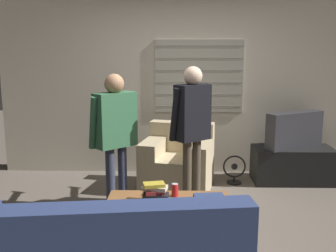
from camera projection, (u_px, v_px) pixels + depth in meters
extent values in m
plane|color=#665B51|center=(177.00, 231.00, 4.02)|extent=(16.00, 16.00, 0.00)
cube|color=beige|center=(177.00, 88.00, 5.77)|extent=(5.20, 0.06, 2.55)
cube|color=#A8A393|center=(199.00, 76.00, 5.69)|extent=(1.28, 0.02, 1.05)
cube|color=gray|center=(199.00, 106.00, 5.76)|extent=(1.25, 0.00, 0.01)
cube|color=gray|center=(199.00, 94.00, 5.73)|extent=(1.25, 0.00, 0.01)
cube|color=gray|center=(199.00, 82.00, 5.70)|extent=(1.25, 0.00, 0.01)
cube|color=gray|center=(199.00, 70.00, 5.66)|extent=(1.25, 0.00, 0.01)
cube|color=gray|center=(199.00, 58.00, 5.63)|extent=(1.25, 0.00, 0.01)
cube|color=gray|center=(200.00, 46.00, 5.60)|extent=(1.25, 0.00, 0.01)
cube|color=navy|center=(89.00, 243.00, 2.34)|extent=(2.01, 0.43, 0.46)
cube|color=navy|center=(220.00, 229.00, 2.80)|extent=(0.35, 0.94, 0.21)
cube|color=#38704C|center=(45.00, 235.00, 2.73)|extent=(0.42, 0.34, 0.37)
cube|color=#C6B289|center=(177.00, 172.00, 5.20)|extent=(1.02, 0.96, 0.46)
cube|color=#C6B289|center=(182.00, 136.00, 5.40)|extent=(0.89, 0.39, 0.40)
cube|color=#C6B289|center=(201.00, 150.00, 5.06)|extent=(0.41, 0.82, 0.20)
cube|color=#C6B289|center=(154.00, 147.00, 5.21)|extent=(0.41, 0.82, 0.20)
cube|color=brown|center=(168.00, 203.00, 3.68)|extent=(1.16, 0.57, 0.04)
cylinder|color=brown|center=(115.00, 214.00, 3.97)|extent=(0.04, 0.04, 0.39)
cylinder|color=brown|center=(222.00, 214.00, 3.95)|extent=(0.04, 0.04, 0.39)
cylinder|color=brown|center=(107.00, 236.00, 3.49)|extent=(0.04, 0.04, 0.39)
cylinder|color=brown|center=(229.00, 237.00, 3.47)|extent=(0.04, 0.04, 0.39)
cube|color=black|center=(292.00, 165.00, 5.48)|extent=(1.08, 0.52, 0.49)
cube|color=#2D2D33|center=(294.00, 130.00, 5.39)|extent=(0.86, 0.58, 0.50)
cube|color=navy|center=(289.00, 129.00, 5.48)|extent=(0.66, 0.36, 0.41)
cylinder|color=#33384C|center=(111.00, 182.00, 4.32)|extent=(0.10, 0.10, 0.79)
cylinder|color=#33384C|center=(123.00, 179.00, 4.42)|extent=(0.10, 0.10, 0.79)
cube|color=#336642|center=(115.00, 120.00, 4.24)|extent=(0.47, 0.45, 0.59)
sphere|color=#A87A56|center=(114.00, 84.00, 4.16)|extent=(0.21, 0.21, 0.21)
cylinder|color=#336642|center=(93.00, 123.00, 4.11)|extent=(0.15, 0.16, 0.56)
cylinder|color=#336642|center=(121.00, 103.00, 4.55)|extent=(0.41, 0.44, 0.32)
cube|color=white|center=(109.00, 111.00, 4.76)|extent=(0.08, 0.09, 0.13)
cylinder|color=#4C4233|center=(187.00, 176.00, 4.45)|extent=(0.10, 0.10, 0.83)
cylinder|color=#4C4233|center=(196.00, 174.00, 4.54)|extent=(0.10, 0.10, 0.83)
cube|color=black|center=(192.00, 112.00, 4.36)|extent=(0.43, 0.40, 0.62)
sphere|color=beige|center=(193.00, 76.00, 4.28)|extent=(0.21, 0.21, 0.21)
cylinder|color=black|center=(175.00, 115.00, 4.27)|extent=(0.15, 0.17, 0.59)
cylinder|color=black|center=(191.00, 93.00, 4.67)|extent=(0.41, 0.50, 0.28)
cube|color=white|center=(177.00, 100.00, 4.90)|extent=(0.07, 0.08, 0.13)
cube|color=#33754C|center=(155.00, 200.00, 3.64)|extent=(0.23, 0.21, 0.04)
cube|color=black|center=(156.00, 196.00, 3.64)|extent=(0.24, 0.14, 0.04)
cube|color=maroon|center=(155.00, 191.00, 3.65)|extent=(0.19, 0.17, 0.03)
cube|color=beige|center=(155.00, 188.00, 3.65)|extent=(0.25, 0.17, 0.04)
cube|color=gold|center=(154.00, 185.00, 3.63)|extent=(0.22, 0.16, 0.03)
cylinder|color=red|center=(175.00, 190.00, 3.79)|extent=(0.07, 0.07, 0.12)
cylinder|color=silver|center=(175.00, 184.00, 3.78)|extent=(0.06, 0.06, 0.00)
cube|color=white|center=(147.00, 193.00, 3.86)|extent=(0.06, 0.13, 0.02)
cylinder|color=black|center=(234.00, 182.00, 5.46)|extent=(0.20, 0.20, 0.02)
cylinder|color=black|center=(234.00, 179.00, 5.45)|extent=(0.03, 0.03, 0.07)
torus|color=black|center=(234.00, 167.00, 5.41)|extent=(0.32, 0.02, 0.32)
sphere|color=black|center=(234.00, 167.00, 5.41)|extent=(0.09, 0.09, 0.09)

